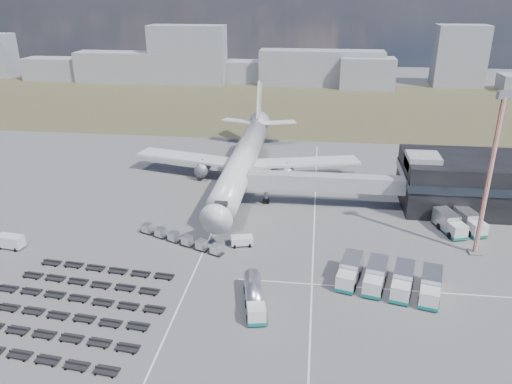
# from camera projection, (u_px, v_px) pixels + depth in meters

# --- Properties ---
(ground) EXTENTS (420.00, 420.00, 0.00)m
(ground) POSITION_uv_depth(u_px,v_px,m) (216.00, 251.00, 82.38)
(ground) COLOR #565659
(ground) RESTS_ON ground
(grass_strip) EXTENTS (420.00, 90.00, 0.01)m
(grass_strip) POSITION_uv_depth(u_px,v_px,m) (275.00, 105.00, 183.22)
(grass_strip) COLOR #444229
(grass_strip) RESTS_ON ground
(lane_markings) EXTENTS (47.12, 110.00, 0.01)m
(lane_markings) POSITION_uv_depth(u_px,v_px,m) (276.00, 246.00, 84.02)
(lane_markings) COLOR silver
(lane_markings) RESTS_ON ground
(terminal) EXTENTS (30.40, 16.40, 11.00)m
(terminal) POSITION_uv_depth(u_px,v_px,m) (481.00, 182.00, 96.89)
(terminal) COLOR black
(terminal) RESTS_ON ground
(jet_bridge) EXTENTS (30.30, 3.80, 7.05)m
(jet_bridge) POSITION_uv_depth(u_px,v_px,m) (316.00, 182.00, 97.36)
(jet_bridge) COLOR #939399
(jet_bridge) RESTS_ON ground
(airliner) EXTENTS (51.59, 64.53, 17.62)m
(airliner) POSITION_uv_depth(u_px,v_px,m) (244.00, 158.00, 110.03)
(airliner) COLOR silver
(airliner) RESTS_ON ground
(skyline) EXTENTS (296.30, 25.84, 25.47)m
(skyline) POSITION_uv_depth(u_px,v_px,m) (235.00, 64.00, 220.78)
(skyline) COLOR gray
(skyline) RESTS_ON ground
(fuel_tanker) EXTENTS (4.33, 9.99, 3.13)m
(fuel_tanker) POSITION_uv_depth(u_px,v_px,m) (254.00, 296.00, 67.62)
(fuel_tanker) COLOR silver
(fuel_tanker) RESTS_ON ground
(pushback_tug) EXTENTS (4.02, 2.87, 1.60)m
(pushback_tug) POSITION_uv_depth(u_px,v_px,m) (242.00, 241.00, 83.90)
(pushback_tug) COLOR silver
(pushback_tug) RESTS_ON ground
(utility_van) EXTENTS (4.55, 2.50, 2.31)m
(utility_van) POSITION_uv_depth(u_px,v_px,m) (11.00, 242.00, 82.86)
(utility_van) COLOR silver
(utility_van) RESTS_ON ground
(catering_truck) EXTENTS (2.96, 5.66, 2.48)m
(catering_truck) POSITION_uv_depth(u_px,v_px,m) (273.00, 173.00, 112.76)
(catering_truck) COLOR silver
(catering_truck) RESTS_ON ground
(service_trucks_near) EXTENTS (15.50, 10.91, 3.12)m
(service_trucks_near) POSITION_uv_depth(u_px,v_px,m) (389.00, 278.00, 71.53)
(service_trucks_near) COLOR silver
(service_trucks_near) RESTS_ON ground
(service_trucks_far) EXTENTS (8.50, 9.33, 3.12)m
(service_trucks_far) POSITION_uv_depth(u_px,v_px,m) (459.00, 222.00, 88.51)
(service_trucks_far) COLOR silver
(service_trucks_far) RESTS_ON ground
(uld_row) EXTENTS (16.30, 8.31, 1.56)m
(uld_row) POSITION_uv_depth(u_px,v_px,m) (180.00, 238.00, 84.46)
(uld_row) COLOR black
(uld_row) RESTS_ON ground
(baggage_dollies) EXTENTS (27.61, 23.57, 0.68)m
(baggage_dollies) POSITION_uv_depth(u_px,v_px,m) (65.00, 307.00, 67.39)
(baggage_dollies) COLOR black
(baggage_dollies) RESTS_ON ground
(floodlight_mast) EXTENTS (2.52, 2.06, 26.68)m
(floodlight_mast) POSITION_uv_depth(u_px,v_px,m) (489.00, 177.00, 76.59)
(floodlight_mast) COLOR red
(floodlight_mast) RESTS_ON ground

